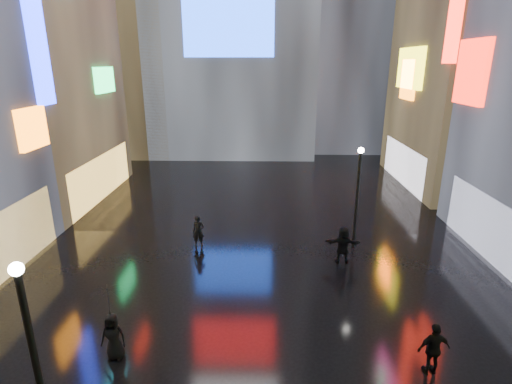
{
  "coord_description": "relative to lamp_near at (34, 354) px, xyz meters",
  "views": [
    {
      "loc": [
        0.3,
        -0.45,
        9.05
      ],
      "look_at": [
        0.0,
        12.0,
        5.0
      ],
      "focal_mm": 28.0,
      "sensor_mm": 36.0,
      "label": 1
    }
  ],
  "objects": [
    {
      "name": "pedestrian_5",
      "position": [
        8.73,
        10.02,
        -2.04
      ],
      "size": [
        1.71,
        0.67,
        1.81
      ],
      "primitive_type": "imported",
      "rotation": [
        0.0,
        0.0,
        3.06
      ],
      "color": "black",
      "rests_on": "ground"
    },
    {
      "name": "umbrella_2",
      "position": [
        0.28,
        3.37,
        -0.87
      ],
      "size": [
        1.41,
        1.42,
        0.95
      ],
      "primitive_type": "imported",
      "rotation": [
        0.0,
        0.0,
        0.48
      ],
      "color": "black",
      "rests_on": "pedestrian_4"
    },
    {
      "name": "lamp_near",
      "position": [
        0.0,
        0.0,
        0.0
      ],
      "size": [
        0.3,
        0.3,
        5.2
      ],
      "color": "black",
      "rests_on": "ground"
    },
    {
      "name": "building_left_far",
      "position": [
        -11.22,
        19.35,
        8.04
      ],
      "size": [
        10.28,
        12.0,
        22.0
      ],
      "color": "black",
      "rests_on": "ground"
    },
    {
      "name": "ground",
      "position": [
        4.76,
        13.35,
        -2.94
      ],
      "size": [
        140.0,
        140.0,
        0.0
      ],
      "primitive_type": "plane",
      "color": "black",
      "rests_on": "ground"
    },
    {
      "name": "pedestrian_6",
      "position": [
        1.66,
        11.56,
        -2.12
      ],
      "size": [
        0.64,
        0.45,
        1.65
      ],
      "primitive_type": "imported",
      "rotation": [
        0.0,
        0.0,
        0.1
      ],
      "color": "black",
      "rests_on": "ground"
    },
    {
      "name": "pedestrian_4",
      "position": [
        0.28,
        3.37,
        -2.14
      ],
      "size": [
        0.78,
        0.51,
        1.6
      ],
      "primitive_type": "imported",
      "rotation": [
        0.0,
        0.0,
        -0.0
      ],
      "color": "black",
      "rests_on": "ground"
    },
    {
      "name": "tower_flank_left",
      "position": [
        -9.24,
        35.35,
        10.06
      ],
      "size": [
        10.0,
        10.0,
        26.0
      ],
      "primitive_type": "cube",
      "color": "black",
      "rests_on": "ground"
    },
    {
      "name": "pedestrian_3",
      "position": [
        10.17,
        2.96,
        -2.09
      ],
      "size": [
        1.05,
        0.56,
        1.71
      ],
      "primitive_type": "imported",
      "rotation": [
        0.0,
        0.0,
        3.29
      ],
      "color": "black",
      "rests_on": "ground"
    },
    {
      "name": "lamp_far",
      "position": [
        9.63,
        11.76,
        0.0
      ],
      "size": [
        0.3,
        0.3,
        5.2
      ],
      "color": "black",
      "rests_on": "ground"
    }
  ]
}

